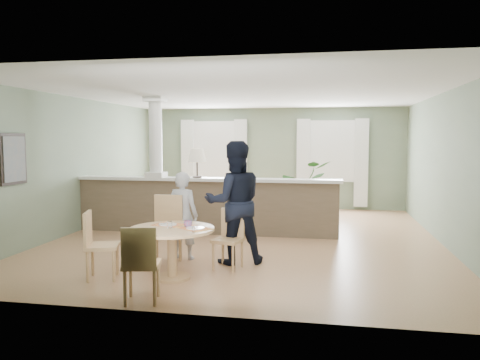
% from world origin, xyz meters
% --- Properties ---
extents(ground, '(8.00, 8.00, 0.00)m').
position_xyz_m(ground, '(0.00, 0.00, 0.00)').
color(ground, tan).
rests_on(ground, ground).
extents(room_shell, '(7.02, 8.02, 2.71)m').
position_xyz_m(room_shell, '(-0.03, 0.63, 1.81)').
color(room_shell, gray).
rests_on(room_shell, ground).
extents(pony_wall, '(5.32, 0.38, 2.70)m').
position_xyz_m(pony_wall, '(-0.99, 0.20, 0.71)').
color(pony_wall, brown).
rests_on(pony_wall, ground).
extents(sofa, '(3.37, 1.79, 0.94)m').
position_xyz_m(sofa, '(-1.33, 1.64, 0.47)').
color(sofa, '#9B6F54').
rests_on(sofa, ground).
extents(houseplant, '(1.66, 1.67, 1.40)m').
position_xyz_m(houseplant, '(0.86, 1.47, 0.70)').
color(houseplant, '#2E6127').
rests_on(houseplant, ground).
extents(dining_table, '(1.14, 1.14, 0.78)m').
position_xyz_m(dining_table, '(-0.56, -2.79, 0.55)').
color(dining_table, tan).
rests_on(dining_table, ground).
extents(chair_far_boy, '(0.48, 0.48, 1.02)m').
position_xyz_m(chair_far_boy, '(-0.92, -2.01, 0.56)').
color(chair_far_boy, tan).
rests_on(chair_far_boy, ground).
extents(chair_far_man, '(0.47, 0.47, 0.85)m').
position_xyz_m(chair_far_man, '(0.08, -2.12, 0.47)').
color(chair_far_man, tan).
rests_on(chair_far_man, ground).
extents(chair_near, '(0.49, 0.49, 0.90)m').
position_xyz_m(chair_near, '(-0.60, -3.78, 0.49)').
color(chair_near, tan).
rests_on(chair_near, ground).
extents(chair_side, '(0.51, 0.51, 0.91)m').
position_xyz_m(chair_side, '(-1.55, -2.99, 0.50)').
color(chair_side, tan).
rests_on(chair_side, ground).
extents(child_person, '(0.54, 0.40, 1.37)m').
position_xyz_m(child_person, '(-0.74, -1.76, 0.68)').
color(child_person, '#AEADB3').
rests_on(child_person, ground).
extents(man_person, '(1.08, 0.97, 1.84)m').
position_xyz_m(man_person, '(0.10, -1.85, 0.92)').
color(man_person, black).
rests_on(man_person, ground).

